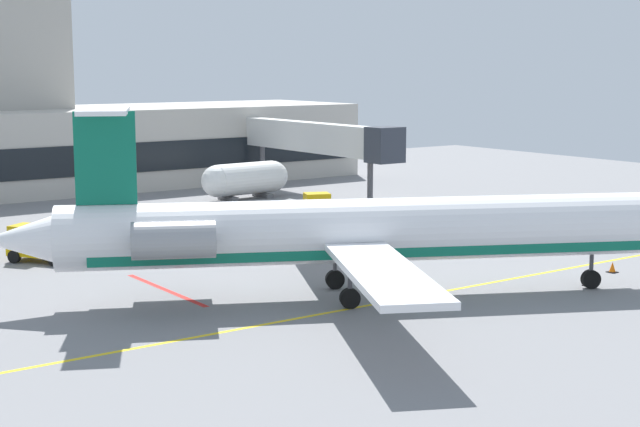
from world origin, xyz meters
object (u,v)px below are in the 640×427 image
at_px(pushback_tractor, 131,223).
at_px(belt_loader, 315,205).
at_px(fuel_tank, 245,179).
at_px(regional_jet, 361,231).
at_px(baggage_tug, 36,245).

relative_size(pushback_tractor, belt_loader, 1.00).
bearing_deg(belt_loader, fuel_tank, 84.99).
height_order(regional_jet, fuel_tank, regional_jet).
distance_m(regional_jet, pushback_tractor, 20.79).
bearing_deg(baggage_tug, pushback_tractor, 28.11).
height_order(baggage_tug, belt_loader, baggage_tug).
distance_m(pushback_tractor, belt_loader, 13.73).
distance_m(regional_jet, fuel_tank, 33.68).
relative_size(baggage_tug, belt_loader, 1.02).
distance_m(baggage_tug, belt_loader, 21.32).
bearing_deg(fuel_tank, pushback_tractor, -144.27).
height_order(pushback_tractor, fuel_tank, fuel_tank).
height_order(regional_jet, baggage_tug, regional_jet).
bearing_deg(baggage_tug, regional_jet, -60.98).
distance_m(regional_jet, belt_loader, 23.51).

